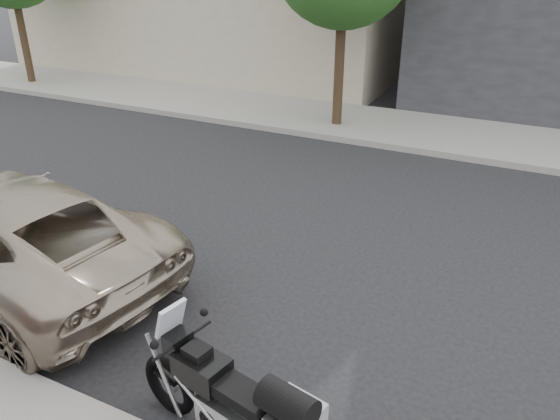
# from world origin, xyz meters

# --- Properties ---
(ground) EXTENTS (120.00, 120.00, 0.00)m
(ground) POSITION_xyz_m (0.00, 0.00, 0.00)
(ground) COLOR black
(ground) RESTS_ON ground
(far_sidewalk) EXTENTS (44.00, 3.00, 0.15)m
(far_sidewalk) POSITION_xyz_m (0.00, -6.50, 0.07)
(far_sidewalk) COLOR gray
(far_sidewalk) RESTS_ON ground
(motorcycle) EXTENTS (2.15, 0.79, 1.37)m
(motorcycle) POSITION_xyz_m (-0.81, 3.81, 0.59)
(motorcycle) COLOR black
(motorcycle) RESTS_ON ground
(minivan) EXTENTS (5.42, 3.08, 1.43)m
(minivan) POSITION_xyz_m (3.50, 2.60, 0.71)
(minivan) COLOR #9F907C
(minivan) RESTS_ON ground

